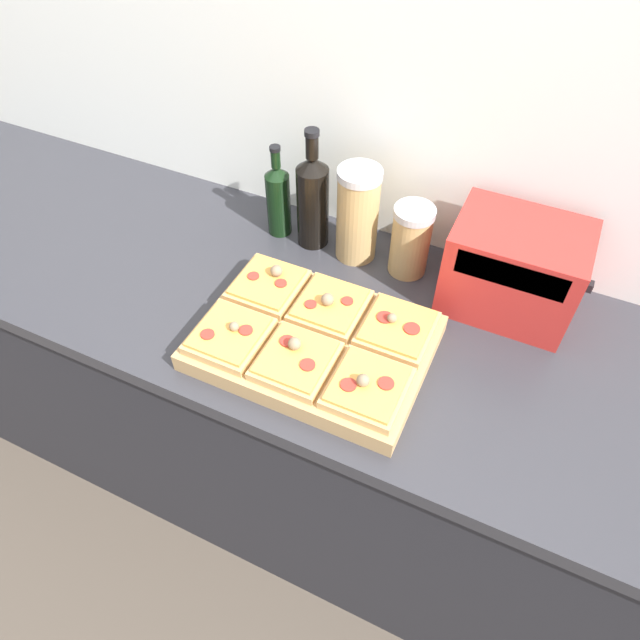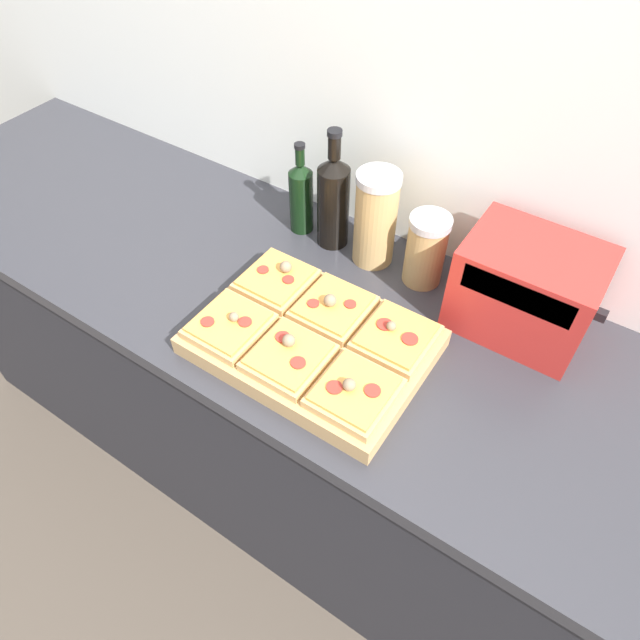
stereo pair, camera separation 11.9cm
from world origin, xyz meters
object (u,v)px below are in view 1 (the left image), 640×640
grain_jar_short (411,240)px  toaster_oven (513,269)px  wine_bottle (313,200)px  grain_jar_tall (358,214)px  cutting_board (314,343)px  olive_oil_bottle (278,199)px

grain_jar_short → toaster_oven: (0.24, -0.02, 0.02)m
wine_bottle → toaster_oven: (0.49, -0.02, -0.02)m
toaster_oven → grain_jar_tall: bearing=177.7°
cutting_board → olive_oil_bottle: bearing=128.0°
wine_bottle → toaster_oven: bearing=-1.8°
toaster_oven → wine_bottle: bearing=178.2°
grain_jar_short → toaster_oven: toaster_oven is taller
cutting_board → grain_jar_tall: grain_jar_tall is taller
cutting_board → grain_jar_tall: size_ratio=1.99×
grain_jar_short → toaster_oven: bearing=-3.7°
wine_bottle → grain_jar_tall: 0.12m
grain_jar_tall → toaster_oven: grain_jar_tall is taller
cutting_board → wine_bottle: size_ratio=1.54×
olive_oil_bottle → toaster_oven: bearing=-1.5°
wine_bottle → grain_jar_short: (0.25, 0.00, -0.04)m
olive_oil_bottle → grain_jar_tall: (0.21, 0.00, 0.02)m
olive_oil_bottle → grain_jar_short: bearing=0.0°
cutting_board → toaster_oven: size_ratio=1.59×
grain_jar_short → olive_oil_bottle: bearing=180.0°
grain_jar_tall → toaster_oven: (0.37, -0.02, -0.01)m
cutting_board → grain_jar_short: 0.35m
cutting_board → olive_oil_bottle: size_ratio=1.95×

